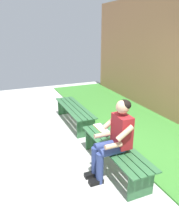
% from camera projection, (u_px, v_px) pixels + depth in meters
% --- Properties ---
extents(ground_plane, '(10.00, 7.00, 0.04)m').
position_uv_depth(ground_plane, '(43.00, 153.00, 4.14)').
color(ground_plane, '#B2B2AD').
extents(grass_strip, '(9.00, 2.08, 0.03)m').
position_uv_depth(grass_strip, '(147.00, 129.00, 5.01)').
color(grass_strip, '#387A2D').
rests_on(grass_strip, ground).
extents(bench_near, '(1.72, 0.47, 0.44)m').
position_uv_depth(bench_near, '(115.00, 151.00, 3.53)').
color(bench_near, '#2D6038').
rests_on(bench_near, ground).
extents(bench_far, '(1.73, 0.47, 0.44)m').
position_uv_depth(bench_far, '(74.00, 111.00, 5.23)').
color(bench_far, '#2D6038').
rests_on(bench_far, ground).
extents(person_seated, '(0.50, 0.69, 1.24)m').
position_uv_depth(person_seated, '(115.00, 137.00, 3.24)').
color(person_seated, maroon).
rests_on(person_seated, ground).
extents(apple, '(0.09, 0.09, 0.09)m').
position_uv_depth(apple, '(107.00, 134.00, 3.76)').
color(apple, red).
rests_on(apple, bench_near).
extents(book_open, '(0.41, 0.16, 0.02)m').
position_uv_depth(book_open, '(101.00, 128.00, 4.06)').
color(book_open, white).
rests_on(book_open, bench_near).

